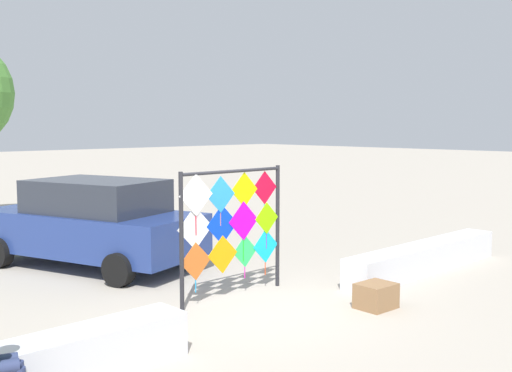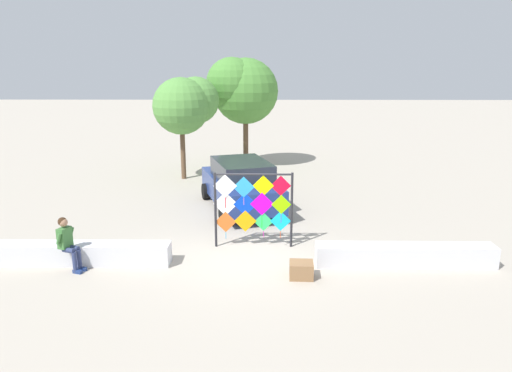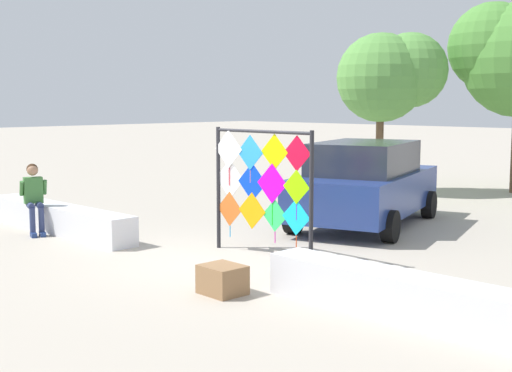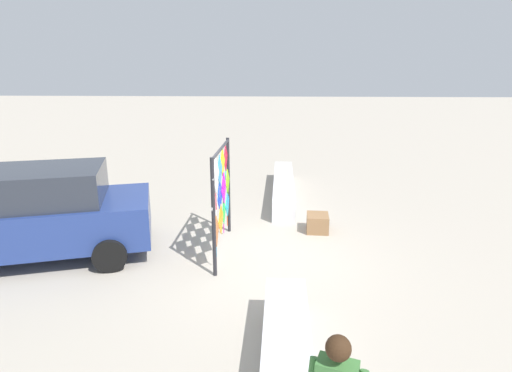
# 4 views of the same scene
# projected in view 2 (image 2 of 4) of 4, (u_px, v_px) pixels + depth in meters

# --- Properties ---
(ground) EXTENTS (120.00, 120.00, 0.00)m
(ground) POSITION_uv_depth(u_px,v_px,m) (244.00, 255.00, 12.94)
(ground) COLOR #ADA393
(plaza_ledge_left) EXTENTS (4.63, 0.58, 0.56)m
(plaza_ledge_left) POSITION_uv_depth(u_px,v_px,m) (82.00, 253.00, 12.36)
(plaza_ledge_left) COLOR silver
(plaza_ledge_left) RESTS_ON ground
(plaza_ledge_right) EXTENTS (4.63, 0.58, 0.56)m
(plaza_ledge_right) POSITION_uv_depth(u_px,v_px,m) (405.00, 255.00, 12.25)
(plaza_ledge_right) COLOR silver
(plaza_ledge_right) RESTS_ON ground
(kite_display_rack) EXTENTS (2.25, 0.08, 2.18)m
(kite_display_rack) POSITION_uv_depth(u_px,v_px,m) (252.00, 203.00, 13.27)
(kite_display_rack) COLOR #232328
(kite_display_rack) RESTS_ON ground
(seated_vendor) EXTENTS (0.66, 0.55, 1.41)m
(seated_vendor) POSITION_uv_depth(u_px,v_px,m) (68.00, 240.00, 11.81)
(seated_vendor) COLOR navy
(seated_vendor) RESTS_ON ground
(parked_car) EXTENTS (3.27, 5.00, 1.79)m
(parked_car) POSITION_uv_depth(u_px,v_px,m) (241.00, 184.00, 16.96)
(parked_car) COLOR navy
(parked_car) RESTS_ON ground
(cardboard_box_large) EXTENTS (0.60, 0.52, 0.40)m
(cardboard_box_large) POSITION_uv_depth(u_px,v_px,m) (301.00, 270.00, 11.56)
(cardboard_box_large) COLOR olive
(cardboard_box_large) RESTS_ON ground
(tree_broadleaf) EXTENTS (3.56, 3.26, 5.46)m
(tree_broadleaf) POSITION_uv_depth(u_px,v_px,m) (240.00, 88.00, 23.42)
(tree_broadleaf) COLOR brown
(tree_broadleaf) RESTS_ON ground
(tree_palm_like) EXTENTS (2.91, 2.92, 4.58)m
(tree_palm_like) POSITION_uv_depth(u_px,v_px,m) (185.00, 105.00, 21.02)
(tree_palm_like) COLOR brown
(tree_palm_like) RESTS_ON ground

